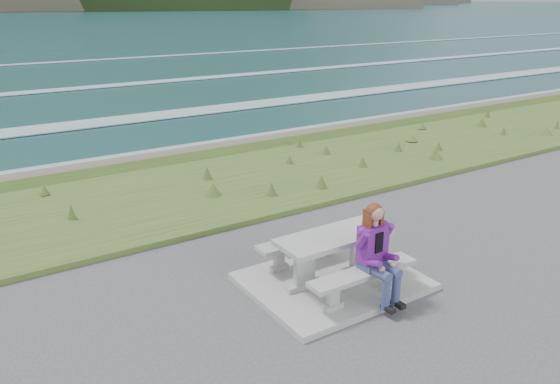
{
  "coord_description": "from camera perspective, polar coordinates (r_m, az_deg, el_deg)",
  "views": [
    {
      "loc": [
        -4.8,
        -5.93,
        4.25
      ],
      "look_at": [
        -0.2,
        1.2,
        1.22
      ],
      "focal_mm": 35.0,
      "sensor_mm": 36.0,
      "label": 1
    }
  ],
  "objects": [
    {
      "name": "concrete_slab",
      "position": [
        8.7,
        5.48,
        -9.27
      ],
      "size": [
        2.6,
        2.1,
        0.1
      ],
      "primitive_type": "cube",
      "color": "gray",
      "rests_on": "ground"
    },
    {
      "name": "picnic_table",
      "position": [
        8.42,
        5.62,
        -5.49
      ],
      "size": [
        1.8,
        0.75,
        0.75
      ],
      "color": "gray",
      "rests_on": "concrete_slab"
    },
    {
      "name": "bench_landward",
      "position": [
        8.05,
        8.68,
        -8.74
      ],
      "size": [
        1.8,
        0.35,
        0.45
      ],
      "color": "gray",
      "rests_on": "concrete_slab"
    },
    {
      "name": "bench_seaward",
      "position": [
        9.02,
        2.82,
        -5.26
      ],
      "size": [
        1.8,
        0.35,
        0.45
      ],
      "color": "gray",
      "rests_on": "concrete_slab"
    },
    {
      "name": "grass_verge",
      "position": [
        12.67,
        -8.57,
        -0.16
      ],
      "size": [
        160.0,
        4.5,
        0.22
      ],
      "primitive_type": "cube",
      "color": "#335821",
      "rests_on": "ground"
    },
    {
      "name": "shore_drop",
      "position": [
        15.24,
        -13.13,
        2.95
      ],
      "size": [
        160.0,
        0.8,
        2.2
      ],
      "primitive_type": "cube",
      "color": "brown",
      "rests_on": "ground"
    },
    {
      "name": "ocean",
      "position": [
        31.95,
        -23.75,
        7.2
      ],
      "size": [
        1600.0,
        1600.0,
        0.09
      ],
      "color": "#1B484E",
      "rests_on": "ground"
    },
    {
      "name": "seated_woman",
      "position": [
        7.98,
        10.31,
        -7.64
      ],
      "size": [
        0.43,
        0.73,
        1.44
      ],
      "rotation": [
        0.0,
        0.0,
        0.04
      ],
      "color": "navy",
      "rests_on": "concrete_slab"
    }
  ]
}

